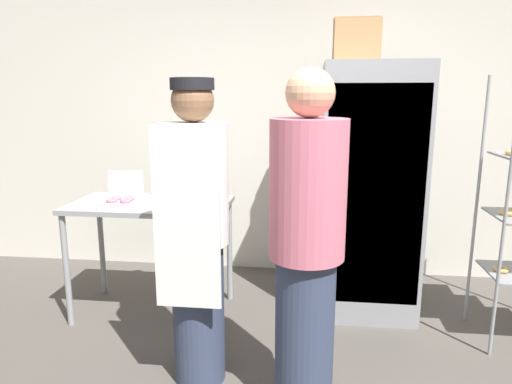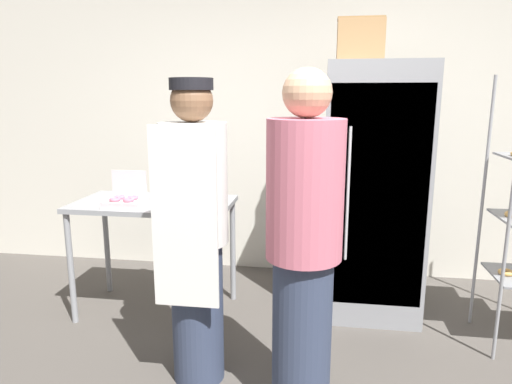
{
  "view_description": "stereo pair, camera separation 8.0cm",
  "coord_description": "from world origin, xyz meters",
  "px_view_note": "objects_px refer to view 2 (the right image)",
  "views": [
    {
      "loc": [
        0.17,
        -1.83,
        1.65
      ],
      "look_at": [
        -0.14,
        0.79,
        1.08
      ],
      "focal_mm": 32.0,
      "sensor_mm": 36.0,
      "label": 1
    },
    {
      "loc": [
        0.25,
        -1.82,
        1.65
      ],
      "look_at": [
        -0.14,
        0.79,
        1.08
      ],
      "focal_mm": 32.0,
      "sensor_mm": 36.0,
      "label": 2
    }
  ],
  "objects_px": {
    "refrigerator": "(372,191)",
    "blender_pitcher": "(168,183)",
    "donut_box": "(125,201)",
    "person_customer": "(304,248)",
    "person_baker": "(195,231)",
    "cardboard_storage_box": "(360,41)"
  },
  "relations": [
    {
      "from": "blender_pitcher",
      "to": "person_baker",
      "type": "xyz_separation_m",
      "value": [
        0.49,
        -0.96,
        -0.08
      ]
    },
    {
      "from": "donut_box",
      "to": "person_customer",
      "type": "height_order",
      "value": "person_customer"
    },
    {
      "from": "blender_pitcher",
      "to": "person_customer",
      "type": "bearing_deg",
      "value": -46.64
    },
    {
      "from": "cardboard_storage_box",
      "to": "donut_box",
      "type": "bearing_deg",
      "value": -163.05
    },
    {
      "from": "refrigerator",
      "to": "person_baker",
      "type": "bearing_deg",
      "value": -134.3
    },
    {
      "from": "donut_box",
      "to": "blender_pitcher",
      "type": "distance_m",
      "value": 0.41
    },
    {
      "from": "person_customer",
      "to": "cardboard_storage_box",
      "type": "bearing_deg",
      "value": 76.48
    },
    {
      "from": "blender_pitcher",
      "to": "person_baker",
      "type": "distance_m",
      "value": 1.08
    },
    {
      "from": "blender_pitcher",
      "to": "person_customer",
      "type": "height_order",
      "value": "person_customer"
    },
    {
      "from": "donut_box",
      "to": "cardboard_storage_box",
      "type": "bearing_deg",
      "value": 16.95
    },
    {
      "from": "refrigerator",
      "to": "person_baker",
      "type": "relative_size",
      "value": 1.08
    },
    {
      "from": "blender_pitcher",
      "to": "person_baker",
      "type": "bearing_deg",
      "value": -62.95
    },
    {
      "from": "person_customer",
      "to": "refrigerator",
      "type": "bearing_deg",
      "value": 70.79
    },
    {
      "from": "refrigerator",
      "to": "donut_box",
      "type": "relative_size",
      "value": 7.05
    },
    {
      "from": "person_baker",
      "to": "refrigerator",
      "type": "bearing_deg",
      "value": 45.7
    },
    {
      "from": "cardboard_storage_box",
      "to": "person_customer",
      "type": "height_order",
      "value": "cardboard_storage_box"
    },
    {
      "from": "refrigerator",
      "to": "person_baker",
      "type": "xyz_separation_m",
      "value": [
        -1.07,
        -1.09,
        -0.03
      ]
    },
    {
      "from": "donut_box",
      "to": "cardboard_storage_box",
      "type": "height_order",
      "value": "cardboard_storage_box"
    },
    {
      "from": "blender_pitcher",
      "to": "donut_box",
      "type": "bearing_deg",
      "value": -119.54
    },
    {
      "from": "donut_box",
      "to": "person_baker",
      "type": "distance_m",
      "value": 0.92
    },
    {
      "from": "refrigerator",
      "to": "blender_pitcher",
      "type": "height_order",
      "value": "refrigerator"
    },
    {
      "from": "donut_box",
      "to": "cardboard_storage_box",
      "type": "relative_size",
      "value": 0.81
    }
  ]
}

